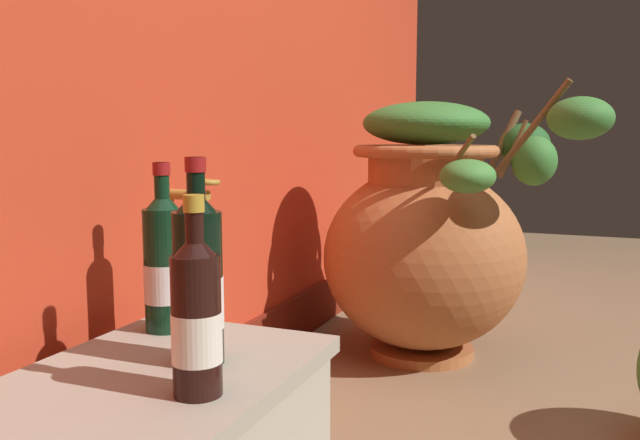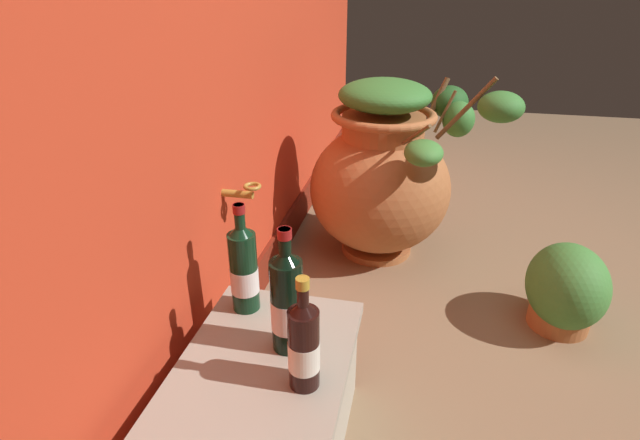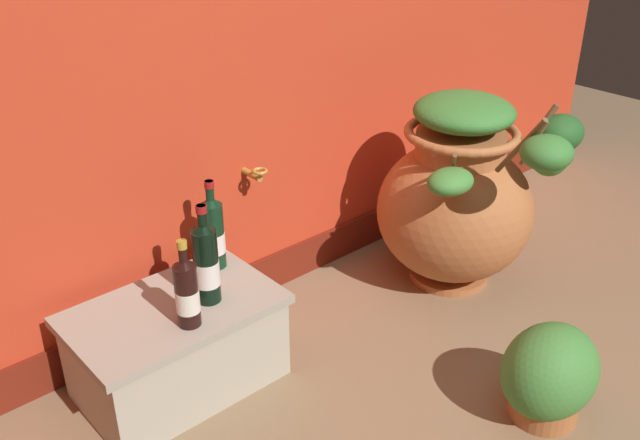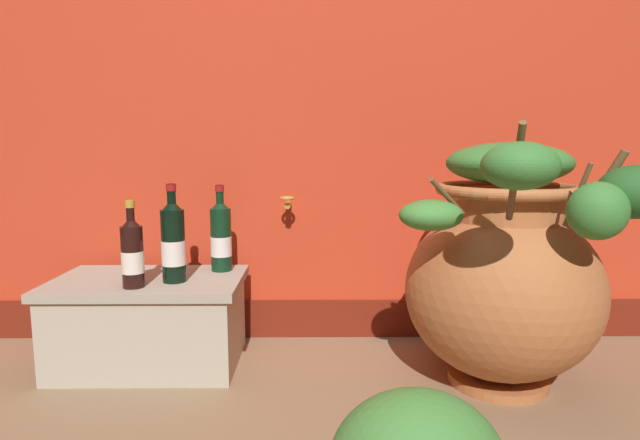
{
  "view_description": "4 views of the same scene",
  "coord_description": "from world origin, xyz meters",
  "px_view_note": "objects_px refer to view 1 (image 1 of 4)",
  "views": [
    {
      "loc": [
        -1.37,
        0.21,
        0.68
      ],
      "look_at": [
        0.0,
        0.77,
        0.5
      ],
      "focal_mm": 36.68,
      "sensor_mm": 36.0,
      "label": 1
    },
    {
      "loc": [
        -1.42,
        0.5,
        1.16
      ],
      "look_at": [
        -0.08,
        0.79,
        0.48
      ],
      "focal_mm": 27.46,
      "sensor_mm": 36.0,
      "label": 2
    },
    {
      "loc": [
        -1.45,
        -0.84,
        1.58
      ],
      "look_at": [
        0.01,
        0.82,
        0.42
      ],
      "focal_mm": 39.26,
      "sensor_mm": 36.0,
      "label": 3
    },
    {
      "loc": [
        -0.0,
        -0.94,
        0.77
      ],
      "look_at": [
        0.01,
        0.86,
        0.52
      ],
      "focal_mm": 28.81,
      "sensor_mm": 36.0,
      "label": 4
    }
  ],
  "objects_px": {
    "terracotta_urn": "(428,237)",
    "wine_bottle_middle": "(164,261)",
    "wine_bottle_left": "(196,314)",
    "wine_bottle_right": "(198,278)"
  },
  "relations": [
    {
      "from": "terracotta_urn",
      "to": "wine_bottle_middle",
      "type": "height_order",
      "value": "terracotta_urn"
    },
    {
      "from": "wine_bottle_left",
      "to": "terracotta_urn",
      "type": "bearing_deg",
      "value": -2.8
    },
    {
      "from": "wine_bottle_middle",
      "to": "wine_bottle_right",
      "type": "distance_m",
      "value": 0.21
    },
    {
      "from": "wine_bottle_middle",
      "to": "wine_bottle_right",
      "type": "height_order",
      "value": "wine_bottle_right"
    },
    {
      "from": "terracotta_urn",
      "to": "wine_bottle_right",
      "type": "relative_size",
      "value": 2.49
    },
    {
      "from": "terracotta_urn",
      "to": "wine_bottle_middle",
      "type": "xyz_separation_m",
      "value": [
        -0.96,
        0.29,
        0.07
      ]
    },
    {
      "from": "terracotta_urn",
      "to": "wine_bottle_left",
      "type": "bearing_deg",
      "value": 177.2
    },
    {
      "from": "terracotta_urn",
      "to": "wine_bottle_middle",
      "type": "distance_m",
      "value": 1.0
    },
    {
      "from": "wine_bottle_left",
      "to": "wine_bottle_right",
      "type": "relative_size",
      "value": 0.86
    },
    {
      "from": "wine_bottle_right",
      "to": "terracotta_urn",
      "type": "bearing_deg",
      "value": -6.77
    }
  ]
}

